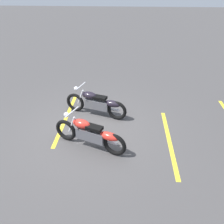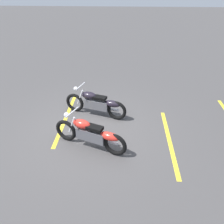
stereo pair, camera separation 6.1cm
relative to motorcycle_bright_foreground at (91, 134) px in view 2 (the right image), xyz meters
name	(u,v)px [view 2 (the right image)]	position (x,y,z in m)	size (l,w,h in m)	color
ground_plane	(89,129)	(-0.19, 0.89, -0.46)	(60.00, 60.00, 0.00)	#474444
motorcycle_bright_foreground	(91,134)	(0.00, 0.00, 0.00)	(2.11, 0.95, 1.04)	black
motorcycle_dark_foreground	(97,103)	(-0.04, 1.75, 0.00)	(2.16, 0.85, 1.04)	black
parking_stripe_near	(66,119)	(-1.08, 1.46, -0.46)	(3.20, 0.12, 0.01)	yellow
parking_stripe_mid	(169,140)	(2.25, 0.43, -0.46)	(3.20, 0.12, 0.01)	yellow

